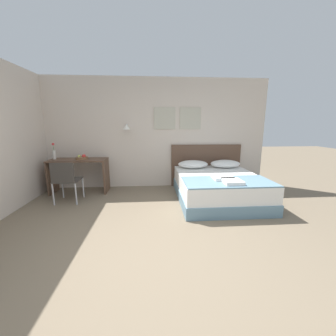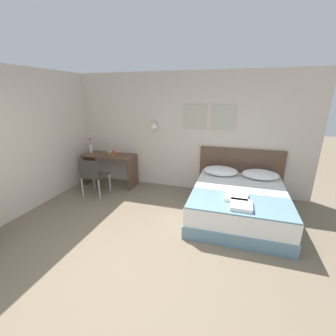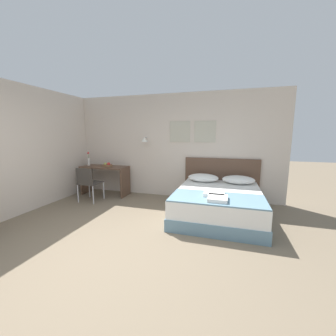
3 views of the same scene
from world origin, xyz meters
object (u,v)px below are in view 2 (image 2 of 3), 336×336
at_px(flower_vase, 91,147).
at_px(headboard, 240,172).
at_px(folded_towel_near_foot, 236,197).
at_px(pillow_right, 260,174).
at_px(folded_towel_mid_bed, 241,205).
at_px(desk, 110,164).
at_px(throw_blanket, 240,203).
at_px(bed, 238,203).
at_px(desk_chair, 93,174).
at_px(fruit_bowl, 112,153).
at_px(pillow_left, 221,171).

bearing_deg(flower_vase, headboard, 4.75).
bearing_deg(folded_towel_near_foot, pillow_right, 68.48).
bearing_deg(folded_towel_mid_bed, folded_towel_near_foot, 105.19).
bearing_deg(desk, throw_blanket, -22.55).
bearing_deg(bed, pillow_right, 60.80).
height_order(throw_blanket, folded_towel_near_foot, folded_towel_near_foot).
height_order(desk_chair, fruit_bowl, fruit_bowl).
distance_m(bed, pillow_left, 0.89).
bearing_deg(fruit_bowl, folded_towel_mid_bed, -25.09).
bearing_deg(desk_chair, bed, -0.05).
xyz_separation_m(bed, folded_towel_mid_bed, (0.02, -0.72, 0.32)).
height_order(pillow_right, desk, desk).
xyz_separation_m(throw_blanket, desk, (-3.05, 1.27, 0.00)).
bearing_deg(bed, throw_blanket, -90.00).
bearing_deg(desk_chair, fruit_bowl, 79.86).
height_order(pillow_right, fruit_bowl, fruit_bowl).
height_order(bed, desk_chair, desk_chair).
bearing_deg(pillow_left, headboard, 38.63).
bearing_deg(flower_vase, bed, -11.47).
relative_size(bed, desk, 1.58).
relative_size(headboard, flower_vase, 4.77).
bearing_deg(folded_towel_near_foot, throw_blanket, -68.14).
bearing_deg(pillow_right, headboard, 141.37).
bearing_deg(bed, headboard, 90.00).
relative_size(desk_chair, flower_vase, 2.28).
height_order(folded_towel_mid_bed, flower_vase, flower_vase).
bearing_deg(folded_towel_near_foot, flower_vase, 161.73).
bearing_deg(bed, flower_vase, 168.53).
relative_size(desk, desk_chair, 1.49).
distance_m(pillow_left, folded_towel_near_foot, 1.19).
distance_m(folded_towel_mid_bed, fruit_bowl, 3.30).
height_order(bed, desk, desk).
relative_size(throw_blanket, desk, 1.27).
bearing_deg(headboard, bed, -90.00).
height_order(desk_chair, flower_vase, flower_vase).
xyz_separation_m(headboard, throw_blanket, (0.00, -1.60, 0.01)).
distance_m(desk, flower_vase, 0.65).
relative_size(bed, throw_blanket, 1.24).
relative_size(bed, fruit_bowl, 7.50).
height_order(headboard, folded_towel_mid_bed, headboard).
xyz_separation_m(pillow_right, desk, (-3.45, -0.02, -0.08)).
height_order(pillow_left, folded_towel_near_foot, pillow_left).
bearing_deg(desk_chair, headboard, 18.35).
bearing_deg(folded_towel_near_foot, headboard, 87.81).
height_order(pillow_left, desk_chair, desk_chair).
xyz_separation_m(pillow_left, desk_chair, (-2.68, -0.70, -0.11)).
relative_size(pillow_right, fruit_bowl, 2.68).
height_order(folded_towel_near_foot, fruit_bowl, fruit_bowl).
xyz_separation_m(pillow_right, throw_blanket, (-0.40, -1.28, -0.08)).
xyz_separation_m(throw_blanket, folded_towel_mid_bed, (0.02, -0.14, 0.04)).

